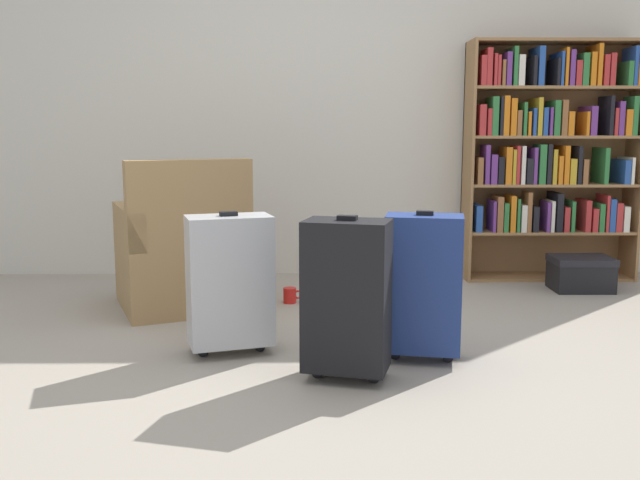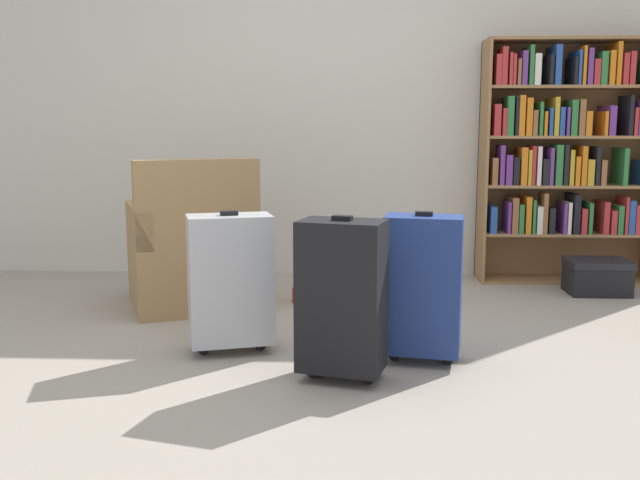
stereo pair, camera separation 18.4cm
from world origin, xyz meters
TOP-DOWN VIEW (x-y plane):
  - ground_plane at (0.00, 0.00)m, footprint 10.02×10.02m
  - back_wall at (0.00, 2.15)m, footprint 5.73×0.10m
  - bookshelf at (1.67, 1.93)m, footprint 1.19×0.32m
  - armchair at (-0.77, 1.10)m, footprint 0.91×0.91m
  - mug at (-0.13, 1.21)m, footprint 0.12×0.08m
  - storage_box at (1.80, 1.54)m, footprint 0.39×0.29m
  - suitcase_navy_blue at (0.52, 0.12)m, footprint 0.38×0.28m
  - suitcase_silver at (-0.38, 0.23)m, footprint 0.44×0.33m
  - suitcase_black at (0.16, -0.14)m, footprint 0.40×0.31m

SIDE VIEW (x-z plane):
  - ground_plane at x=0.00m, z-range 0.00..0.00m
  - mug at x=-0.13m, z-range 0.00..0.10m
  - storage_box at x=1.80m, z-range 0.01..0.23m
  - armchair at x=-0.77m, z-range -0.13..0.77m
  - suitcase_silver at x=-0.38m, z-range 0.01..0.70m
  - suitcase_navy_blue at x=0.52m, z-range 0.01..0.72m
  - suitcase_black at x=0.16m, z-range 0.01..0.73m
  - bookshelf at x=1.67m, z-range 0.08..1.74m
  - back_wall at x=0.00m, z-range 0.00..2.60m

